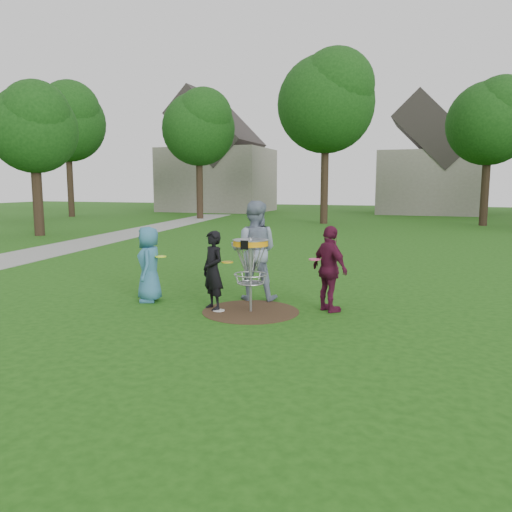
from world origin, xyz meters
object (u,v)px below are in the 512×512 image
(player_maroon, at_px, (330,269))
(disc_golf_basket, at_px, (251,257))
(player_black, at_px, (213,270))
(player_grey, at_px, (254,251))
(player_blue, at_px, (149,264))

(player_maroon, relative_size, disc_golf_basket, 1.16)
(player_black, xyz_separation_m, player_grey, (0.45, 1.05, 0.26))
(player_blue, height_order, player_grey, player_grey)
(player_blue, bearing_deg, player_maroon, 71.62)
(player_black, relative_size, player_grey, 0.74)
(player_black, height_order, disc_golf_basket, player_black)
(player_grey, relative_size, player_maroon, 1.26)
(player_blue, height_order, disc_golf_basket, player_blue)
(player_blue, relative_size, player_black, 1.01)
(player_blue, bearing_deg, disc_golf_basket, 62.56)
(player_black, distance_m, player_maroon, 2.17)
(player_black, height_order, player_grey, player_grey)
(disc_golf_basket, bearing_deg, player_black, -174.61)
(player_grey, distance_m, disc_golf_basket, 1.02)
(player_black, bearing_deg, player_grey, 103.11)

